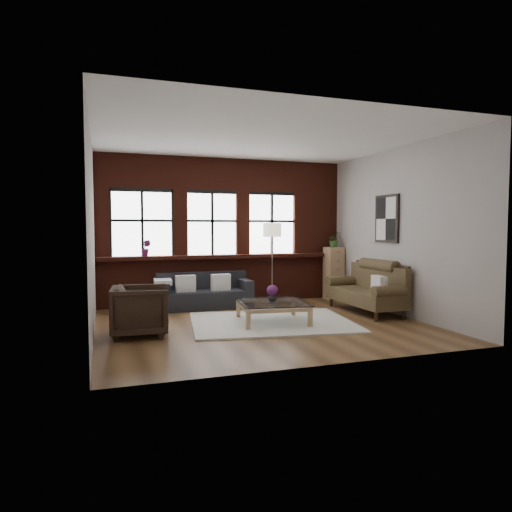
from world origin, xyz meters
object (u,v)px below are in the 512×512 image
object	(u,v)px
armchair	(140,311)
drawer_chest	(334,273)
dark_sofa	(205,291)
floor_lamp	(272,260)
coffee_table	(272,313)
vase	(272,297)
vintage_settee	(365,287)

from	to	relation	value
armchair	drawer_chest	size ratio (longest dim) A/B	0.70
dark_sofa	armchair	distance (m)	2.57
drawer_chest	floor_lamp	size ratio (longest dim) A/B	0.63
armchair	coffee_table	xyz separation A→B (m)	(2.27, 0.22, -0.21)
dark_sofa	vase	xyz separation A→B (m)	(0.80, -1.89, 0.11)
dark_sofa	floor_lamp	world-z (taller)	floor_lamp
vintage_settee	floor_lamp	bearing A→B (deg)	129.83
dark_sofa	vase	world-z (taller)	dark_sofa
vase	drawer_chest	xyz separation A→B (m)	(2.32, 2.08, 0.15)
coffee_table	floor_lamp	size ratio (longest dim) A/B	0.61
vintage_settee	floor_lamp	distance (m)	2.16
dark_sofa	drawer_chest	distance (m)	3.14
vase	drawer_chest	size ratio (longest dim) A/B	0.13
vase	dark_sofa	bearing A→B (deg)	113.00
vintage_settee	floor_lamp	xyz separation A→B (m)	(-1.35, 1.62, 0.45)
dark_sofa	floor_lamp	xyz separation A→B (m)	(1.54, 0.10, 0.61)
vintage_settee	drawer_chest	distance (m)	1.73
drawer_chest	vintage_settee	bearing A→B (deg)	-97.47
vintage_settee	armchair	size ratio (longest dim) A/B	2.24
floor_lamp	coffee_table	bearing A→B (deg)	-110.51
coffee_table	vase	bearing A→B (deg)	45.00
dark_sofa	coffee_table	size ratio (longest dim) A/B	1.66
dark_sofa	coffee_table	world-z (taller)	dark_sofa
armchair	dark_sofa	bearing A→B (deg)	-29.80
armchair	drawer_chest	world-z (taller)	drawer_chest
vintage_settee	drawer_chest	bearing A→B (deg)	82.53
vase	drawer_chest	distance (m)	3.12
drawer_chest	dark_sofa	bearing A→B (deg)	-176.42
floor_lamp	vintage_settee	bearing A→B (deg)	-50.17
dark_sofa	floor_lamp	size ratio (longest dim) A/B	1.00
armchair	vase	size ratio (longest dim) A/B	5.50
floor_lamp	armchair	bearing A→B (deg)	-143.80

